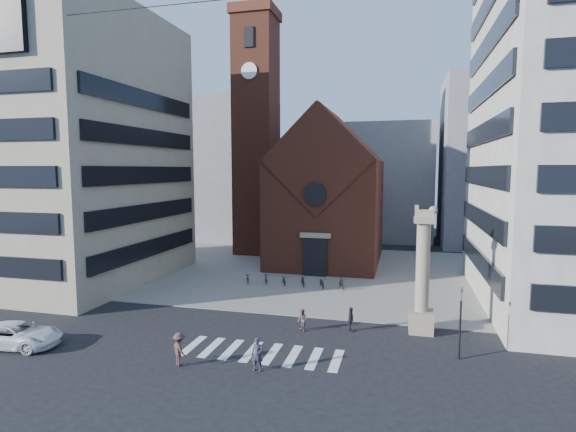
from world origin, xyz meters
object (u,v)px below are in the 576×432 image
at_px(traffic_light, 460,321).
at_px(scooter_0, 248,278).
at_px(pedestrian_1, 302,320).
at_px(lion_column, 422,282).
at_px(pedestrian_2, 351,319).
at_px(white_car, 17,335).
at_px(pedestrian_0, 257,355).

height_order(traffic_light, scooter_0, traffic_light).
bearing_deg(traffic_light, pedestrian_1, 167.43).
xyz_separation_m(traffic_light, pedestrian_1, (-9.87, 2.20, -1.52)).
bearing_deg(lion_column, pedestrian_2, -167.50).
distance_m(lion_column, traffic_light, 4.62).
xyz_separation_m(white_car, scooter_0, (8.69, 18.52, -0.24)).
xyz_separation_m(pedestrian_1, scooter_0, (-7.97, 11.40, -0.25)).
bearing_deg(pedestrian_1, white_car, -107.55).
bearing_deg(pedestrian_0, white_car, -177.38).
bearing_deg(scooter_0, pedestrian_0, -89.69).
relative_size(traffic_light, scooter_0, 2.45).
distance_m(pedestrian_0, pedestrian_2, 8.50).
bearing_deg(pedestrian_0, pedestrian_1, 81.50).
xyz_separation_m(lion_column, white_car, (-24.53, -8.92, -2.70)).
bearing_deg(white_car, scooter_0, -32.19).
distance_m(white_car, pedestrian_2, 21.39).
height_order(traffic_light, white_car, traffic_light).
height_order(traffic_light, pedestrian_1, traffic_light).
xyz_separation_m(pedestrian_0, scooter_0, (-6.91, 17.98, -0.41)).
bearing_deg(pedestrian_1, pedestrian_0, -49.83).
distance_m(lion_column, pedestrian_2, 5.44).
bearing_deg(lion_column, white_car, -160.01).
bearing_deg(pedestrian_2, pedestrian_0, 148.01).
bearing_deg(lion_column, scooter_0, 148.81).
bearing_deg(traffic_light, white_car, -169.48).
distance_m(traffic_light, pedestrian_0, 11.85).
height_order(white_car, pedestrian_0, pedestrian_0).
bearing_deg(pedestrian_1, scooter_0, 174.26).
xyz_separation_m(lion_column, pedestrian_1, (-7.88, -1.80, -2.69)).
relative_size(pedestrian_1, pedestrian_2, 0.90).
height_order(pedestrian_1, scooter_0, pedestrian_1).
relative_size(pedestrian_0, pedestrian_2, 1.10).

